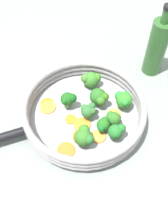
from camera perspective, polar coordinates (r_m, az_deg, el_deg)
The scene contains 23 objects.
ground_plane at distance 0.72m, azimuth 0.00°, elevation -1.50°, with size 4.00×4.00×0.00m, color gray.
skillet at distance 0.71m, azimuth 0.00°, elevation -1.11°, with size 0.31×0.31×0.02m, color #939699.
skillet_rim_wall at distance 0.68m, azimuth 0.00°, elevation 0.49°, with size 0.32×0.32×0.05m.
skillet_rivet_left at distance 0.70m, azimuth -11.94°, elevation -1.90°, with size 0.01×0.01×0.01m, color #989896.
skillet_rivet_right at distance 0.67m, azimuth -10.78°, elevation -5.96°, with size 0.01×0.01×0.01m, color #929598.
carrot_slice_0 at distance 0.70m, azimuth 6.49°, elevation -0.62°, with size 0.04×0.04×0.01m, color #F1943C.
carrot_slice_1 at distance 0.72m, azimuth -7.88°, elevation 1.05°, with size 0.04×0.04×0.00m, color orange.
carrot_slice_2 at distance 0.68m, azimuth -0.40°, elevation -2.80°, with size 0.04×0.04×0.00m, color orange.
carrot_slice_3 at distance 0.67m, azimuth 3.11°, elevation -5.34°, with size 0.04×0.04×0.01m, color orange.
carrot_slice_4 at distance 0.69m, azimuth -2.87°, elevation -1.63°, with size 0.03×0.03×0.00m, color orange.
carrot_slice_5 at distance 0.73m, azimuth -8.02°, elevation 1.81°, with size 0.04×0.04×0.00m, color orange.
carrot_slice_6 at distance 0.66m, azimuth -0.43°, elevation -5.38°, with size 0.05×0.05×0.00m, color orange.
carrot_slice_7 at distance 0.65m, azimuth -3.95°, elevation -8.27°, with size 0.04×0.04×0.00m, color orange.
broccoli_floret_0 at distance 0.67m, azimuth 6.29°, elevation -1.34°, with size 0.04×0.04×0.04m.
broccoli_floret_1 at distance 0.70m, azimuth 8.63°, elevation 2.73°, with size 0.05×0.05×0.05m.
broccoli_floret_2 at distance 0.64m, azimuth 7.17°, elevation -4.09°, with size 0.04×0.04×0.05m.
broccoli_floret_3 at distance 0.69m, azimuth -3.50°, elevation 2.77°, with size 0.04×0.04×0.05m.
broccoli_floret_4 at distance 0.70m, azimuth 3.38°, elevation 3.22°, with size 0.05×0.05×0.05m.
broccoli_floret_5 at distance 0.66m, azimuth 4.14°, elevation -2.87°, with size 0.04×0.03×0.04m.
broccoli_floret_6 at distance 0.75m, azimuth 1.53°, elevation 7.13°, with size 0.05×0.05×0.05m.
broccoli_floret_7 at distance 0.63m, azimuth 0.02°, elevation -5.35°, with size 0.05×0.05×0.05m.
broccoli_floret_8 at distance 0.68m, azimuth 1.15°, elevation 0.45°, with size 0.04×0.04×0.05m.
oil_bottle at distance 0.80m, azimuth 15.60°, elevation 13.49°, with size 0.06×0.06×0.22m.
Camera 1 is at (0.29, 0.27, 0.60)m, focal length 42.00 mm.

